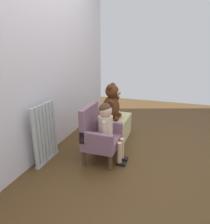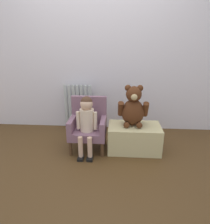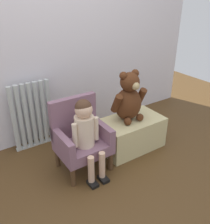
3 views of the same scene
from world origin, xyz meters
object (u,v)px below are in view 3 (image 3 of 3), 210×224
at_px(radiator, 33,116).
at_px(large_teddy_bear, 129,99).
at_px(child_figure, 86,128).
at_px(low_bench, 131,133).
at_px(child_armchair, 80,137).

relative_size(radiator, large_teddy_bear, 1.40).
height_order(radiator, child_figure, child_figure).
height_order(child_figure, large_teddy_bear, large_teddy_bear).
relative_size(radiator, low_bench, 1.09).
relative_size(child_armchair, low_bench, 1.03).
height_order(child_figure, low_bench, child_figure).
bearing_deg(low_bench, child_figure, -171.13).
distance_m(low_bench, large_teddy_bear, 0.39).
bearing_deg(radiator, child_figure, -70.66).
height_order(low_bench, large_teddy_bear, large_teddy_bear).
distance_m(child_armchair, low_bench, 0.60).
bearing_deg(child_figure, child_armchair, 90.00).
bearing_deg(child_armchair, low_bench, -1.90).
bearing_deg(low_bench, large_teddy_bear, 134.03).
bearing_deg(child_armchair, child_figure, -90.00).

